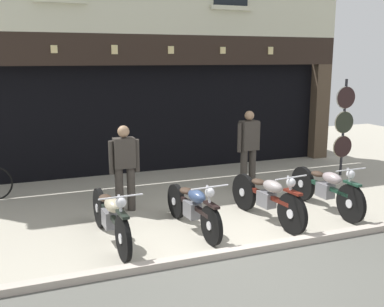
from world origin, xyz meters
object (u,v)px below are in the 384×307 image
salesman_left (124,164)px  motorcycle_center (267,197)px  motorcycle_left (110,216)px  motorcycle_center_right (326,188)px  motorcycle_center_left (193,206)px  advert_board_far (20,105)px  tyre_sign_pole (344,123)px  advert_board_near (65,101)px  shopkeeper_center (249,146)px

salesman_left → motorcycle_center: bearing=147.2°
motorcycle_left → motorcycle_center_right: size_ratio=1.02×
motorcycle_center_left → advert_board_far: 5.06m
tyre_sign_pole → advert_board_near: 6.52m
motorcycle_left → motorcycle_center: size_ratio=1.03×
motorcycle_center_right → tyre_sign_pole: size_ratio=0.89×
motorcycle_center_right → advert_board_near: advert_board_near is taller
motorcycle_center → salesman_left: (-2.14, 1.42, 0.44)m
motorcycle_left → advert_board_near: bearing=-90.8°
motorcycle_left → motorcycle_center: bearing=176.3°
salesman_left → advert_board_far: 3.41m
motorcycle_center → salesman_left: 2.61m
motorcycle_center → shopkeeper_center: (0.62, 1.84, 0.50)m
motorcycle_center_left → shopkeeper_center: shopkeeper_center is taller
salesman_left → shopkeeper_center: 2.79m
motorcycle_center_left → advert_board_far: advert_board_far is taller
motorcycle_center_left → motorcycle_center_right: 2.63m
motorcycle_center_right → salesman_left: bearing=-22.1°
shopkeeper_center → advert_board_far: size_ratio=1.91×
motorcycle_center_left → motorcycle_center_right: motorcycle_center_right is taller
motorcycle_left → motorcycle_center_right: 3.98m
motorcycle_center_right → shopkeeper_center: (-0.67, 1.75, 0.51)m
shopkeeper_center → motorcycle_center_right: bearing=103.4°
motorcycle_left → motorcycle_center_left: size_ratio=1.08×
motorcycle_center → motorcycle_left: bearing=-7.2°
motorcycle_center_left → salesman_left: size_ratio=1.21×
motorcycle_left → motorcycle_center_left: (1.35, 0.01, -0.02)m
motorcycle_center → advert_board_near: bearing=-62.7°
motorcycle_left → shopkeeper_center: shopkeeper_center is taller
motorcycle_center_left → advert_board_far: (-2.46, 4.22, 1.33)m
advert_board_far → shopkeeper_center: bearing=-28.8°
motorcycle_center → motorcycle_center_right: 1.30m
motorcycle_center → advert_board_near: (-2.84, 4.27, 1.36)m
motorcycle_center → shopkeeper_center: 2.01m
motorcycle_center_left → advert_board_near: (-1.50, 4.22, 1.38)m
motorcycle_center_right → motorcycle_center_left: bearing=-0.0°
salesman_left → advert_board_far: size_ratio=1.79×
motorcycle_left → shopkeeper_center: (3.31, 1.80, 0.51)m
motorcycle_center → tyre_sign_pole: 4.00m
motorcycle_left → motorcycle_center_left: bearing=177.6°
advert_board_near → salesman_left: bearing=-76.2°
motorcycle_center_left → tyre_sign_pole: size_ratio=0.84×
shopkeeper_center → salesman_left: bearing=0.9°
motorcycle_center_left → advert_board_near: size_ratio=1.98×
motorcycle_center_left → advert_board_far: size_ratio=2.17×
motorcycle_center → advert_board_far: bearing=-54.6°
shopkeeper_center → advert_board_near: (-3.46, 2.43, 0.86)m
motorcycle_center_right → tyre_sign_pole: bearing=-135.6°
motorcycle_left → motorcycle_center_right: (3.98, 0.05, 0.00)m
motorcycle_center_right → salesman_left: size_ratio=1.29×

